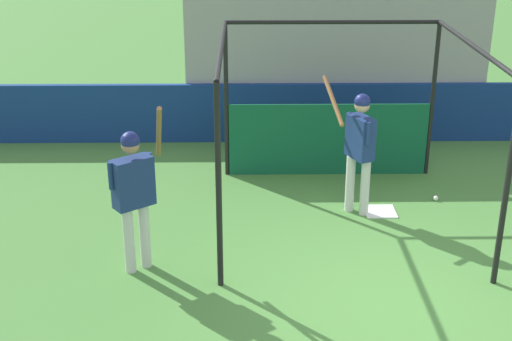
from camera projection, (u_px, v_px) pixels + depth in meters
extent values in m
plane|color=#477F38|center=(391.00, 304.00, 8.04)|extent=(60.00, 60.00, 0.00)
cube|color=navy|center=(336.00, 113.00, 12.90)|extent=(24.00, 0.12, 1.08)
cube|color=#9E9E99|center=(328.00, 48.00, 14.13)|extent=(5.40, 3.20, 2.73)
cube|color=#1E6B3D|center=(230.00, 75.00, 13.08)|extent=(0.45, 0.40, 0.10)
cube|color=#1E6B3D|center=(230.00, 60.00, 13.16)|extent=(0.45, 0.06, 0.40)
cube|color=#1E6B3D|center=(259.00, 75.00, 13.09)|extent=(0.45, 0.40, 0.10)
cube|color=#1E6B3D|center=(259.00, 60.00, 13.17)|extent=(0.45, 0.06, 0.40)
cube|color=#1E6B3D|center=(289.00, 75.00, 13.10)|extent=(0.45, 0.40, 0.10)
cube|color=#1E6B3D|center=(289.00, 60.00, 13.18)|extent=(0.45, 0.06, 0.40)
cube|color=#1E6B3D|center=(319.00, 75.00, 13.10)|extent=(0.45, 0.40, 0.10)
cube|color=#1E6B3D|center=(319.00, 60.00, 13.18)|extent=(0.45, 0.06, 0.40)
cube|color=#1E6B3D|center=(349.00, 75.00, 13.11)|extent=(0.45, 0.40, 0.10)
cube|color=#1E6B3D|center=(348.00, 60.00, 13.19)|extent=(0.45, 0.06, 0.40)
cube|color=#1E6B3D|center=(379.00, 74.00, 13.12)|extent=(0.45, 0.40, 0.10)
cube|color=#1E6B3D|center=(378.00, 60.00, 13.20)|extent=(0.45, 0.06, 0.40)
cube|color=#1E6B3D|center=(408.00, 74.00, 13.12)|extent=(0.45, 0.40, 0.10)
cube|color=#1E6B3D|center=(407.00, 60.00, 13.20)|extent=(0.45, 0.06, 0.40)
cube|color=#1E6B3D|center=(438.00, 74.00, 13.13)|extent=(0.45, 0.40, 0.10)
cube|color=#1E6B3D|center=(437.00, 60.00, 13.21)|extent=(0.45, 0.06, 0.40)
cube|color=#1E6B3D|center=(230.00, 44.00, 13.67)|extent=(0.45, 0.40, 0.10)
cube|color=#1E6B3D|center=(230.00, 30.00, 13.75)|extent=(0.45, 0.06, 0.40)
cube|color=#1E6B3D|center=(259.00, 44.00, 13.68)|extent=(0.45, 0.40, 0.10)
cube|color=#1E6B3D|center=(259.00, 30.00, 13.76)|extent=(0.45, 0.06, 0.40)
cube|color=#1E6B3D|center=(287.00, 44.00, 13.69)|extent=(0.45, 0.40, 0.10)
cube|color=#1E6B3D|center=(287.00, 30.00, 13.77)|extent=(0.45, 0.06, 0.40)
cube|color=#1E6B3D|center=(316.00, 44.00, 13.69)|extent=(0.45, 0.40, 0.10)
cube|color=#1E6B3D|center=(315.00, 30.00, 13.77)|extent=(0.45, 0.06, 0.40)
cube|color=#1E6B3D|center=(344.00, 44.00, 13.70)|extent=(0.45, 0.40, 0.10)
cube|color=#1E6B3D|center=(344.00, 30.00, 13.78)|extent=(0.45, 0.06, 0.40)
cube|color=#1E6B3D|center=(373.00, 44.00, 13.71)|extent=(0.45, 0.40, 0.10)
cube|color=#1E6B3D|center=(372.00, 30.00, 13.79)|extent=(0.45, 0.06, 0.40)
cube|color=#1E6B3D|center=(401.00, 44.00, 13.71)|extent=(0.45, 0.40, 0.10)
cube|color=#1E6B3D|center=(400.00, 30.00, 13.79)|extent=(0.45, 0.06, 0.40)
cube|color=#1E6B3D|center=(430.00, 44.00, 13.72)|extent=(0.45, 0.40, 0.10)
cube|color=#1E6B3D|center=(429.00, 30.00, 13.80)|extent=(0.45, 0.06, 0.40)
cube|color=#1E6B3D|center=(231.00, 16.00, 14.26)|extent=(0.45, 0.40, 0.10)
cube|color=#1E6B3D|center=(231.00, 3.00, 14.34)|extent=(0.45, 0.06, 0.40)
cube|color=#1E6B3D|center=(258.00, 16.00, 14.27)|extent=(0.45, 0.40, 0.10)
cube|color=#1E6B3D|center=(258.00, 3.00, 14.35)|extent=(0.45, 0.06, 0.40)
cube|color=#1E6B3D|center=(285.00, 16.00, 14.28)|extent=(0.45, 0.40, 0.10)
cube|color=#1E6B3D|center=(285.00, 3.00, 14.36)|extent=(0.45, 0.06, 0.40)
cube|color=#1E6B3D|center=(313.00, 16.00, 14.28)|extent=(0.45, 0.40, 0.10)
cube|color=#1E6B3D|center=(312.00, 3.00, 14.36)|extent=(0.45, 0.06, 0.40)
cube|color=#1E6B3D|center=(340.00, 16.00, 14.29)|extent=(0.45, 0.40, 0.10)
cube|color=#1E6B3D|center=(340.00, 3.00, 14.37)|extent=(0.45, 0.06, 0.40)
cube|color=#1E6B3D|center=(367.00, 16.00, 14.30)|extent=(0.45, 0.40, 0.10)
cube|color=#1E6B3D|center=(367.00, 3.00, 14.38)|extent=(0.45, 0.06, 0.40)
cube|color=#1E6B3D|center=(395.00, 16.00, 14.31)|extent=(0.45, 0.40, 0.10)
cube|color=#1E6B3D|center=(394.00, 3.00, 14.39)|extent=(0.45, 0.06, 0.40)
cube|color=#1E6B3D|center=(422.00, 15.00, 14.31)|extent=(0.45, 0.40, 0.10)
cube|color=#1E6B3D|center=(421.00, 2.00, 14.39)|extent=(0.45, 0.06, 0.40)
cylinder|color=black|center=(219.00, 189.00, 7.96)|extent=(0.07, 0.07, 2.46)
cylinder|color=black|center=(507.00, 188.00, 8.00)|extent=(0.07, 0.07, 2.46)
cylinder|color=black|center=(226.00, 101.00, 11.14)|extent=(0.07, 0.07, 2.46)
cylinder|color=black|center=(432.00, 100.00, 11.19)|extent=(0.07, 0.07, 2.46)
cylinder|color=black|center=(221.00, 47.00, 9.09)|extent=(0.06, 3.44, 0.06)
cylinder|color=black|center=(474.00, 46.00, 9.13)|extent=(0.06, 3.44, 0.06)
cylinder|color=black|center=(333.00, 22.00, 10.70)|extent=(3.24, 0.06, 0.06)
cube|color=#0F5133|center=(328.00, 140.00, 11.39)|extent=(3.17, 0.03, 1.18)
cube|color=white|center=(380.00, 211.00, 10.27)|extent=(0.44, 0.44, 0.02)
cylinder|color=silver|center=(365.00, 187.00, 10.05)|extent=(0.17, 0.17, 0.84)
cylinder|color=silver|center=(350.00, 183.00, 10.17)|extent=(0.17, 0.17, 0.84)
cube|color=navy|center=(360.00, 137.00, 9.84)|extent=(0.39, 0.49, 0.60)
sphere|color=tan|center=(362.00, 105.00, 9.67)|extent=(0.21, 0.21, 0.21)
sphere|color=navy|center=(362.00, 102.00, 9.65)|extent=(0.22, 0.22, 0.22)
cylinder|color=navy|center=(368.00, 134.00, 9.58)|extent=(0.09, 0.09, 0.33)
cylinder|color=navy|center=(349.00, 124.00, 9.97)|extent=(0.09, 0.09, 0.33)
cylinder|color=brown|center=(333.00, 101.00, 9.75)|extent=(0.25, 0.73, 0.55)
sphere|color=brown|center=(356.00, 116.00, 9.93)|extent=(0.08, 0.08, 0.08)
cylinder|color=silver|center=(129.00, 240.00, 8.55)|extent=(0.18, 0.18, 0.85)
cylinder|color=silver|center=(145.00, 235.00, 8.67)|extent=(0.18, 0.18, 0.85)
cube|color=navy|center=(133.00, 182.00, 8.34)|extent=(0.52, 0.46, 0.60)
sphere|color=#A37556|center=(130.00, 145.00, 8.16)|extent=(0.21, 0.21, 0.21)
sphere|color=navy|center=(130.00, 141.00, 8.14)|extent=(0.22, 0.22, 0.22)
cylinder|color=navy|center=(111.00, 176.00, 8.17)|extent=(0.10, 0.10, 0.33)
cylinder|color=navy|center=(149.00, 166.00, 8.46)|extent=(0.10, 0.10, 0.33)
cylinder|color=brown|center=(159.00, 132.00, 8.34)|extent=(0.17, 0.56, 0.77)
sphere|color=brown|center=(139.00, 163.00, 8.42)|extent=(0.08, 0.08, 0.08)
sphere|color=white|center=(436.00, 198.00, 10.63)|extent=(0.07, 0.07, 0.07)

